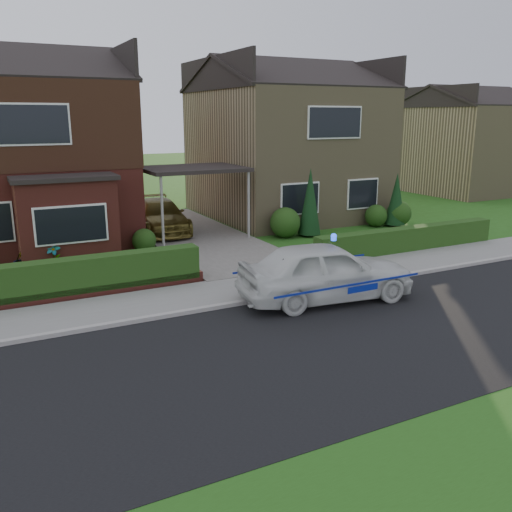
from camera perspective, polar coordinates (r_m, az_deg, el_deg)
ground at (r=12.28m, az=12.27°, el=-8.09°), size 120.00×120.00×0.00m
road at (r=12.28m, az=12.27°, el=-8.09°), size 60.00×6.00×0.02m
kerb at (r=14.57m, az=4.71°, el=-3.89°), size 60.00×0.16×0.12m
sidewalk at (r=15.43m, az=2.66°, el=-2.84°), size 60.00×2.00×0.10m
driveway at (r=21.49m, az=-6.50°, el=2.09°), size 3.80×12.00×0.12m
house_left at (r=22.64m, az=-23.63°, el=11.21°), size 7.50×9.53×7.25m
house_right at (r=26.22m, az=3.06°, el=12.33°), size 7.50×8.06×7.25m
carport_link at (r=21.05m, az=-6.66°, el=8.98°), size 3.80×3.00×2.77m
dwarf_wall at (r=14.75m, az=-19.85°, el=-4.02°), size 7.70×0.25×0.36m
hedge_left at (r=14.95m, az=-19.87°, el=-4.51°), size 7.50×0.55×0.90m
hedge_right at (r=19.77m, az=15.57°, el=0.37°), size 7.50×0.55×0.80m
shrub_left_mid at (r=18.71m, az=-16.20°, el=1.62°), size 1.32×1.32×1.32m
shrub_left_near at (r=19.39m, az=-11.69°, el=1.61°), size 0.84×0.84×0.84m
shrub_right_near at (r=21.31m, az=3.09°, el=3.53°), size 1.20×1.20×1.20m
shrub_right_mid at (r=24.02m, az=12.52°, el=4.17°), size 0.96×0.96×0.96m
shrub_right_far at (r=24.43m, az=14.80°, el=4.34°), size 1.08×1.08×1.08m
conifer_a at (r=21.54m, az=5.70°, el=5.49°), size 0.90×0.90×2.60m
conifer_b at (r=24.21m, az=14.53°, el=5.62°), size 0.90×0.90×2.20m
neighbour_right at (r=36.89m, az=21.15°, el=10.37°), size 6.50×7.00×5.20m
police_car at (r=14.02m, az=7.36°, el=-1.65°), size 4.18×4.74×1.71m
driveway_car at (r=22.16m, az=-10.08°, el=4.17°), size 2.11×4.51×1.27m
potted_plant_a at (r=17.81m, az=-20.51°, el=-0.15°), size 0.52×0.44×0.85m
potted_plant_b at (r=18.20m, az=-23.60°, el=-0.36°), size 0.50×0.49×0.71m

